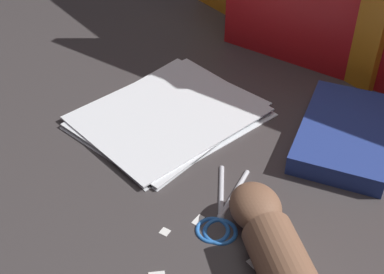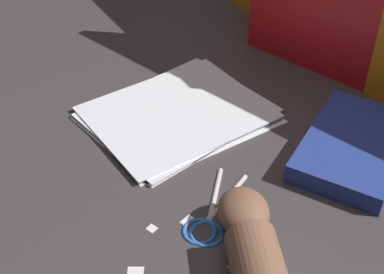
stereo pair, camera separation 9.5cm
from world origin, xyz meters
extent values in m
plane|color=#3D3838|center=(0.00, 0.00, 0.00)|extent=(6.00, 6.00, 0.00)
cube|color=white|center=(-0.12, 0.04, 0.00)|extent=(0.29, 0.36, 0.00)
cube|color=white|center=(-0.13, 0.03, 0.00)|extent=(0.30, 0.37, 0.00)
cube|color=white|center=(-0.13, 0.04, 0.01)|extent=(0.30, 0.36, 0.00)
cube|color=white|center=(-0.13, 0.03, 0.01)|extent=(0.28, 0.35, 0.00)
cube|color=navy|center=(0.17, 0.23, 0.02)|extent=(0.27, 0.32, 0.04)
sphere|color=silver|center=(0.14, -0.09, 0.00)|extent=(0.01, 0.01, 0.01)
cylinder|color=silver|center=(0.10, -0.04, 0.00)|extent=(0.09, 0.10, 0.01)
torus|color=blue|center=(0.16, -0.11, 0.00)|extent=(0.08, 0.08, 0.01)
cylinder|color=silver|center=(0.12, -0.03, 0.00)|extent=(0.05, 0.12, 0.01)
torus|color=blue|center=(0.15, -0.12, 0.00)|extent=(0.07, 0.07, 0.01)
ellipsoid|color=brown|center=(0.18, -0.06, 0.04)|extent=(0.13, 0.12, 0.06)
cube|color=white|center=(0.24, -0.12, 0.00)|extent=(0.02, 0.02, 0.00)
cube|color=white|center=(0.10, -0.17, 0.00)|extent=(0.02, 0.02, 0.00)
cube|color=white|center=(0.12, -0.12, 0.00)|extent=(0.02, 0.03, 0.00)
cylinder|color=red|center=(-0.20, -0.04, 0.00)|extent=(0.15, 0.04, 0.01)
camera|label=1|loc=(0.54, -0.54, 0.66)|focal=50.00mm
camera|label=2|loc=(0.60, -0.46, 0.66)|focal=50.00mm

